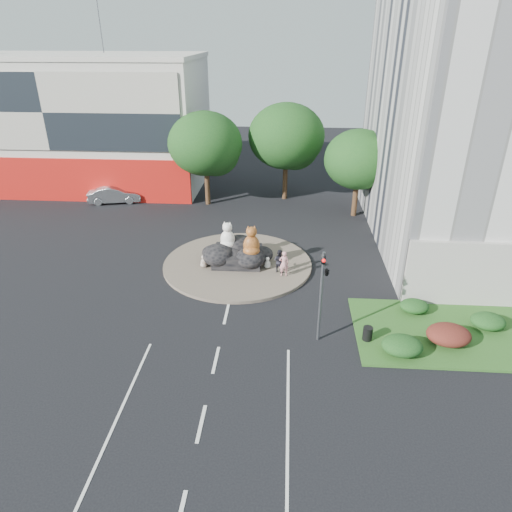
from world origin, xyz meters
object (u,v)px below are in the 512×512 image
(kitten_calico, at_px, (204,261))
(pedestrian_pink, at_px, (284,264))
(cat_tabby, at_px, (251,240))
(parked_car, at_px, (115,194))
(kitten_white, at_px, (267,262))
(pedestrian_dark, at_px, (279,261))
(litter_bin, at_px, (368,333))
(cat_white, at_px, (228,235))

(kitten_calico, distance_m, pedestrian_pink, 5.40)
(cat_tabby, xyz_separation_m, parked_car, (-13.62, 12.32, -1.35))
(kitten_white, xyz_separation_m, pedestrian_dark, (0.78, -0.51, 0.39))
(pedestrian_pink, height_order, parked_car, pedestrian_pink)
(kitten_white, bearing_deg, parked_car, 133.38)
(kitten_calico, bearing_deg, cat_tabby, 34.56)
(cat_tabby, distance_m, kitten_calico, 3.51)
(cat_tabby, bearing_deg, litter_bin, -55.84)
(kitten_calico, height_order, parked_car, parked_car)
(cat_tabby, xyz_separation_m, pedestrian_pink, (2.14, -1.09, -1.07))
(cat_white, xyz_separation_m, pedestrian_pink, (3.82, -2.01, -1.00))
(cat_tabby, xyz_separation_m, litter_bin, (6.50, -7.46, -1.64))
(pedestrian_pink, bearing_deg, cat_white, -34.87)
(cat_tabby, distance_m, parked_car, 18.41)
(pedestrian_pink, relative_size, pedestrian_dark, 1.09)
(pedestrian_dark, height_order, parked_car, pedestrian_dark)
(cat_tabby, xyz_separation_m, kitten_white, (1.06, -0.07, -1.53))
(cat_white, relative_size, kitten_calico, 2.20)
(kitten_calico, xyz_separation_m, pedestrian_dark, (5.00, -0.34, 0.35))
(parked_car, xyz_separation_m, litter_bin, (20.12, -19.78, -0.30))
(cat_white, bearing_deg, kitten_calico, -133.17)
(litter_bin, bearing_deg, cat_white, 134.32)
(cat_tabby, bearing_deg, parked_car, 130.92)
(parked_car, bearing_deg, cat_tabby, -144.78)
(pedestrian_dark, relative_size, parked_car, 0.33)
(cat_white, relative_size, cat_tabby, 0.93)
(kitten_white, bearing_deg, pedestrian_pink, -49.85)
(cat_tabby, distance_m, pedestrian_dark, 2.24)
(kitten_white, distance_m, pedestrian_pink, 1.57)
(kitten_calico, relative_size, parked_car, 0.18)
(cat_white, xyz_separation_m, parked_car, (-11.94, 11.40, -1.27))
(pedestrian_dark, xyz_separation_m, litter_bin, (4.67, -6.88, -0.49))
(kitten_white, relative_size, litter_bin, 1.08)
(litter_bin, bearing_deg, cat_tabby, 131.10)
(kitten_calico, relative_size, pedestrian_pink, 0.51)
(parked_car, bearing_deg, pedestrian_dark, -142.49)
(cat_white, height_order, parked_car, cat_white)
(cat_tabby, height_order, parked_car, cat_tabby)
(kitten_white, bearing_deg, litter_bin, -60.05)
(pedestrian_dark, bearing_deg, parked_car, -8.10)
(pedestrian_pink, xyz_separation_m, parked_car, (-15.76, 13.42, -0.27))
(cat_white, bearing_deg, litter_bin, -36.39)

